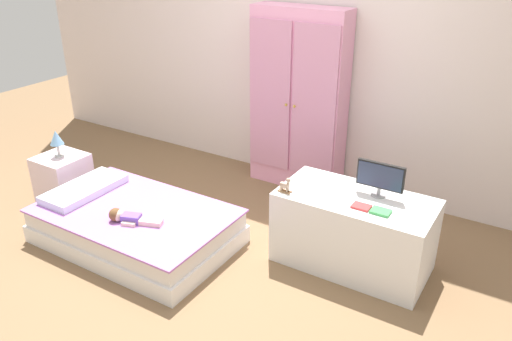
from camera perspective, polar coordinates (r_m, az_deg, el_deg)
name	(u,v)px	position (r m, az deg, el deg)	size (l,w,h in m)	color
ground_plane	(203,257)	(3.77, -5.95, -9.57)	(10.00, 10.00, 0.02)	brown
back_wall	(308,33)	(4.51, 5.85, 15.10)	(6.40, 0.05, 2.70)	silver
bed	(136,226)	(3.93, -13.26, -6.06)	(1.44, 0.90, 0.27)	white
pillow	(84,189)	(4.21, -18.65, -1.96)	(0.31, 0.65, 0.06)	silver
doll	(125,217)	(3.71, -14.41, -5.05)	(0.38, 0.20, 0.10)	#6B4CB2
nightstand	(63,178)	(4.69, -20.75, -0.80)	(0.37, 0.37, 0.41)	silver
table_lamp	(56,139)	(4.55, -21.44, 3.32)	(0.11, 0.11, 0.23)	#B7B2AD
wardrobe	(298,101)	(4.48, 4.73, 7.77)	(0.84, 0.29, 1.59)	#E599BC
tv_stand	(353,231)	(3.58, 10.85, -6.69)	(1.04, 0.53, 0.53)	white
tv_monitor	(380,177)	(3.43, 13.74, -0.72)	(0.32, 0.10, 0.24)	#99999E
rocking_horse_toy	(286,185)	(3.42, 3.35, -1.68)	(0.09, 0.04, 0.11)	#8E6642
book_red	(361,207)	(3.32, 11.70, -3.97)	(0.12, 0.09, 0.01)	#CC3838
book_green	(381,212)	(3.29, 13.79, -4.49)	(0.12, 0.09, 0.02)	#429E51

